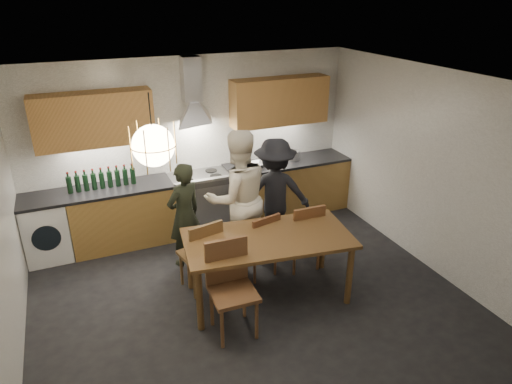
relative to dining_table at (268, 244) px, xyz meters
name	(u,v)px	position (x,y,z in m)	size (l,w,h in m)	color
ground	(249,297)	(-0.23, 0.04, -0.72)	(5.00, 5.00, 0.00)	black
room_shell	(248,167)	(-0.23, 0.04, 0.98)	(5.02, 4.52, 2.61)	white
counter_run	(202,201)	(-0.20, 1.99, -0.27)	(5.00, 0.62, 0.90)	#BA8C47
range_stove	(201,202)	(-0.23, 1.98, -0.28)	(0.90, 0.60, 0.92)	silver
wall_fixtures	(194,109)	(-0.23, 2.10, 1.15)	(4.30, 0.54, 1.10)	tan
pendant_lamp	(153,146)	(-1.23, -0.06, 1.38)	(0.43, 0.43, 0.70)	black
dining_table	(268,244)	(0.00, 0.00, 0.00)	(2.05, 1.22, 0.82)	brown
chair_back_left	(203,252)	(-0.68, 0.40, -0.17)	(0.51, 0.51, 0.97)	brown
chair_back_mid	(261,242)	(0.09, 0.40, -0.21)	(0.49, 0.49, 0.90)	brown
chair_back_right	(304,233)	(0.68, 0.34, -0.17)	(0.45, 0.45, 0.96)	brown
chair_front	(230,281)	(-0.60, -0.36, -0.12)	(0.49, 0.49, 1.04)	brown
person_left	(184,215)	(-0.70, 1.11, 0.00)	(0.53, 0.35, 1.44)	black
person_mid	(238,198)	(-0.02, 0.91, 0.21)	(0.90, 0.70, 1.86)	#EEE4CD
person_right	(275,193)	(0.62, 1.14, 0.08)	(1.03, 0.59, 1.60)	black
mixing_bowl	(258,164)	(0.72, 1.96, 0.21)	(0.26, 0.26, 0.06)	#B9B9BD
stock_pot	(293,156)	(1.36, 2.01, 0.25)	(0.21, 0.21, 0.15)	#A8A8AB
wine_bottles	(102,178)	(-1.62, 2.02, 0.33)	(0.92, 0.07, 0.30)	black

